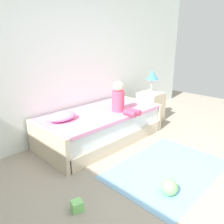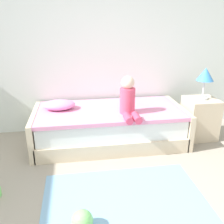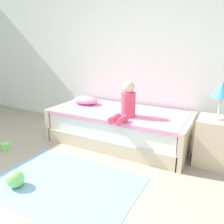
{
  "view_description": "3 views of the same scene",
  "coord_description": "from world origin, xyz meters",
  "px_view_note": "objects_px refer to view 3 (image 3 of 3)",
  "views": [
    {
      "loc": [
        -2.04,
        -0.59,
        1.66
      ],
      "look_at": [
        0.34,
        1.75,
        0.55
      ],
      "focal_mm": 35.95,
      "sensor_mm": 36.0,
      "label": 1
    },
    {
      "loc": [
        -0.12,
        -1.24,
        1.68
      ],
      "look_at": [
        0.34,
        1.75,
        0.55
      ],
      "focal_mm": 39.93,
      "sensor_mm": 36.0,
      "label": 2
    },
    {
      "loc": [
        1.77,
        -0.94,
        1.48
      ],
      "look_at": [
        0.34,
        1.75,
        0.55
      ],
      "focal_mm": 36.15,
      "sensor_mm": 36.0,
      "label": 3
    }
  ],
  "objects_px": {
    "toy_block": "(5,147)",
    "bed": "(120,127)",
    "table_lamp": "(222,92)",
    "child_figure": "(127,103)",
    "nightstand": "(214,142)",
    "pillow": "(86,100)",
    "toy_ball": "(15,179)"
  },
  "relations": [
    {
      "from": "table_lamp",
      "to": "child_figure",
      "type": "height_order",
      "value": "table_lamp"
    },
    {
      "from": "pillow",
      "to": "toy_block",
      "type": "distance_m",
      "value": 1.41
    },
    {
      "from": "pillow",
      "to": "table_lamp",
      "type": "bearing_deg",
      "value": -4.11
    },
    {
      "from": "toy_block",
      "to": "child_figure",
      "type": "bearing_deg",
      "value": 28.14
    },
    {
      "from": "toy_ball",
      "to": "toy_block",
      "type": "xyz_separation_m",
      "value": [
        -0.86,
        0.53,
        -0.04
      ]
    },
    {
      "from": "table_lamp",
      "to": "child_figure",
      "type": "bearing_deg",
      "value": -170.88
    },
    {
      "from": "nightstand",
      "to": "pillow",
      "type": "relative_size",
      "value": 1.36
    },
    {
      "from": "toy_block",
      "to": "toy_ball",
      "type": "bearing_deg",
      "value": -31.75
    },
    {
      "from": "child_figure",
      "to": "pillow",
      "type": "height_order",
      "value": "child_figure"
    },
    {
      "from": "table_lamp",
      "to": "pillow",
      "type": "bearing_deg",
      "value": 175.89
    },
    {
      "from": "toy_block",
      "to": "bed",
      "type": "bearing_deg",
      "value": 38.51
    },
    {
      "from": "toy_ball",
      "to": "bed",
      "type": "bearing_deg",
      "value": 73.8
    },
    {
      "from": "bed",
      "to": "nightstand",
      "type": "height_order",
      "value": "nightstand"
    },
    {
      "from": "nightstand",
      "to": "pillow",
      "type": "height_order",
      "value": "pillow"
    },
    {
      "from": "bed",
      "to": "toy_block",
      "type": "height_order",
      "value": "bed"
    },
    {
      "from": "toy_ball",
      "to": "child_figure",
      "type": "bearing_deg",
      "value": 63.45
    },
    {
      "from": "bed",
      "to": "table_lamp",
      "type": "bearing_deg",
      "value": -1.97
    },
    {
      "from": "toy_ball",
      "to": "toy_block",
      "type": "height_order",
      "value": "toy_ball"
    },
    {
      "from": "bed",
      "to": "table_lamp",
      "type": "distance_m",
      "value": 1.52
    },
    {
      "from": "bed",
      "to": "toy_ball",
      "type": "xyz_separation_m",
      "value": [
        -0.46,
        -1.58,
        -0.15
      ]
    },
    {
      "from": "bed",
      "to": "nightstand",
      "type": "distance_m",
      "value": 1.35
    },
    {
      "from": "nightstand",
      "to": "bed",
      "type": "bearing_deg",
      "value": 178.03
    },
    {
      "from": "pillow",
      "to": "toy_block",
      "type": "height_order",
      "value": "pillow"
    },
    {
      "from": "nightstand",
      "to": "pillow",
      "type": "xyz_separation_m",
      "value": [
        -2.04,
        0.15,
        0.26
      ]
    },
    {
      "from": "pillow",
      "to": "toy_ball",
      "type": "height_order",
      "value": "pillow"
    },
    {
      "from": "toy_block",
      "to": "nightstand",
      "type": "bearing_deg",
      "value": 20.6
    },
    {
      "from": "table_lamp",
      "to": "toy_ball",
      "type": "bearing_deg",
      "value": -139.69
    },
    {
      "from": "child_figure",
      "to": "nightstand",
      "type": "bearing_deg",
      "value": 9.12
    },
    {
      "from": "nightstand",
      "to": "pillow",
      "type": "distance_m",
      "value": 2.06
    },
    {
      "from": "table_lamp",
      "to": "toy_block",
      "type": "distance_m",
      "value": 2.99
    },
    {
      "from": "table_lamp",
      "to": "toy_ball",
      "type": "height_order",
      "value": "table_lamp"
    },
    {
      "from": "nightstand",
      "to": "toy_ball",
      "type": "height_order",
      "value": "nightstand"
    }
  ]
}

